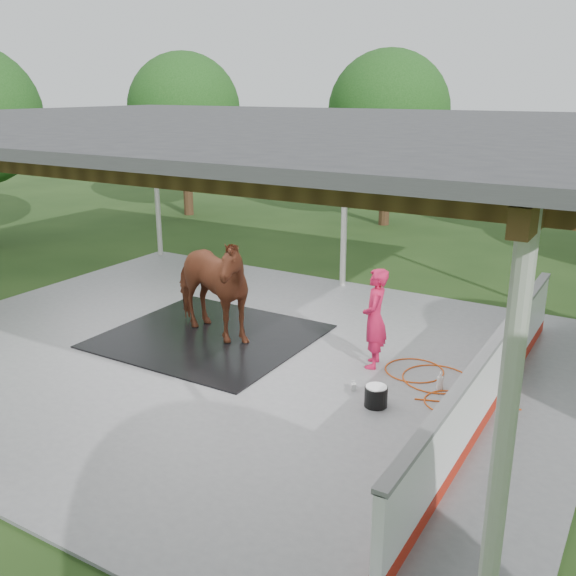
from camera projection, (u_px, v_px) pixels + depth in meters
The scene contains 12 objects.
ground at pixel (226, 354), 11.45m from camera, with size 100.00×100.00×0.00m, color #1E3814.
concrete_slab at pixel (226, 353), 11.44m from camera, with size 12.00×10.00×0.05m, color slate.
pavilion_structure at pixel (219, 126), 10.27m from camera, with size 12.60×10.60×4.05m.
dasher_board at pixel (490, 382), 9.03m from camera, with size 0.16×8.00×1.15m.
tree_belt at pixel (265, 134), 10.91m from camera, with size 28.00×28.00×5.80m.
rubber_mat at pixel (209, 336), 12.11m from camera, with size 3.66×3.44×0.03m, color black.
horse at pixel (207, 285), 11.81m from camera, with size 1.08×2.37×2.00m, color brown.
handler at pixel (375, 318), 10.61m from camera, with size 0.62×0.41×1.70m, color #B6133C.
wash_bucket at pixel (376, 396), 9.43m from camera, with size 0.34×0.34×0.32m.
soap_bottle_a at pixel (440, 381), 9.96m from camera, with size 0.11×0.12×0.30m, color silver.
soap_bottle_b at pixel (354, 385), 9.95m from camera, with size 0.07×0.08×0.16m, color #338CD8.
hose_coil at pixel (432, 381), 10.26m from camera, with size 2.32×1.70×0.02m.
Camera 1 is at (6.37, -8.52, 4.55)m, focal length 40.00 mm.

